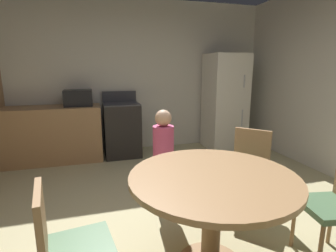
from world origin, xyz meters
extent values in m
plane|color=tan|center=(0.00, 0.00, 0.00)|extent=(14.00, 14.00, 0.00)
cube|color=beige|center=(0.00, 2.88, 1.35)|extent=(5.47, 0.12, 2.70)
cube|color=#9E754C|center=(-1.47, 2.48, 0.45)|extent=(1.94, 0.60, 0.90)
cube|color=black|center=(-0.15, 2.48, 0.45)|extent=(0.60, 0.60, 0.90)
cube|color=#38383D|center=(-0.15, 2.48, 0.91)|extent=(0.60, 0.60, 0.02)
cube|color=#38383D|center=(-0.15, 2.76, 1.01)|extent=(0.60, 0.04, 0.18)
cube|color=silver|center=(1.78, 2.43, 0.88)|extent=(0.68, 0.66, 1.76)
cylinder|color=#B2B2B7|center=(1.96, 2.09, 1.28)|extent=(0.02, 0.02, 0.22)
cylinder|color=#B2B2B7|center=(1.96, 2.09, 0.63)|extent=(0.02, 0.02, 0.30)
cube|color=black|center=(-0.83, 2.48, 1.03)|extent=(0.44, 0.32, 0.26)
cylinder|color=#9E754C|center=(0.20, -0.41, 0.36)|extent=(0.14, 0.14, 0.72)
cylinder|color=#9E754C|center=(0.20, -0.41, 0.74)|extent=(1.21, 1.21, 0.04)
cube|color=#4C704C|center=(-0.73, -0.55, 0.45)|extent=(0.46, 0.46, 0.05)
cube|color=#9E754C|center=(-0.91, -0.58, 0.66)|extent=(0.09, 0.38, 0.42)
cylinder|color=#9E754C|center=(0.87, -0.02, 0.21)|extent=(0.03, 0.03, 0.43)
cylinder|color=#9E754C|center=(0.64, 0.23, 0.21)|extent=(0.03, 0.03, 0.43)
cylinder|color=#9E754C|center=(1.12, 0.21, 0.21)|extent=(0.03, 0.03, 0.43)
cylinder|color=#9E754C|center=(0.89, 0.46, 0.21)|extent=(0.03, 0.03, 0.43)
cube|color=#4C704C|center=(0.88, 0.22, 0.45)|extent=(0.57, 0.57, 0.05)
cube|color=#9E754C|center=(1.02, 0.35, 0.66)|extent=(0.28, 0.30, 0.42)
cylinder|color=#9E754C|center=(0.92, -0.71, 0.21)|extent=(0.03, 0.03, 0.43)
cylinder|color=#9E754C|center=(0.98, -0.37, 0.21)|extent=(0.03, 0.03, 0.43)
cylinder|color=#9E754C|center=(1.31, -0.43, 0.21)|extent=(0.03, 0.03, 0.43)
cube|color=#4C704C|center=(1.12, -0.57, 0.45)|extent=(0.46, 0.46, 0.05)
cylinder|color=#3D4C84|center=(0.08, 0.54, 0.25)|extent=(0.17, 0.17, 0.50)
cylinder|color=#D14C7A|center=(0.08, 0.54, 0.71)|extent=(0.25, 0.25, 0.42)
sphere|color=#D6A884|center=(0.08, 0.54, 1.00)|extent=(0.17, 0.17, 0.17)
camera|label=1|loc=(-0.59, -1.99, 1.50)|focal=27.95mm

